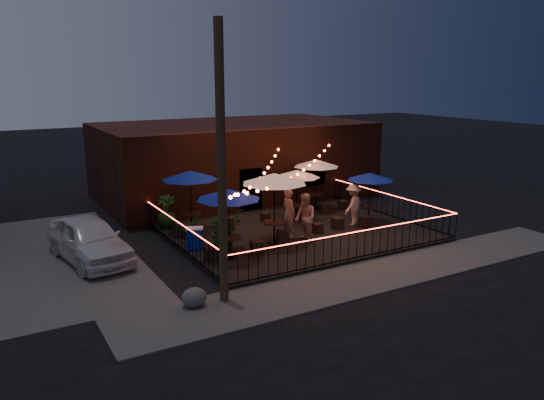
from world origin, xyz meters
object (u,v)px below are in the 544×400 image
(utility_pole, at_px, (221,168))
(cafe_table_2, at_px, (274,179))
(cafe_table_4, at_px, (370,177))
(cafe_table_5, at_px, (316,164))
(cafe_table_0, at_px, (228,195))
(cafe_table_1, at_px, (190,176))
(cooler, at_px, (195,238))
(boulder, at_px, (194,297))
(cafe_table_3, at_px, (297,174))

(utility_pole, xyz_separation_m, cafe_table_2, (3.82, 3.66, -1.33))
(cafe_table_4, height_order, cafe_table_5, cafe_table_5)
(cafe_table_0, height_order, cafe_table_5, cafe_table_0)
(cafe_table_5, bearing_deg, utility_pole, -138.37)
(cafe_table_1, height_order, cooler, cafe_table_1)
(cafe_table_0, relative_size, boulder, 3.25)
(utility_pole, bearing_deg, cafe_table_4, 24.89)
(cafe_table_5, distance_m, cooler, 8.13)
(utility_pole, relative_size, boulder, 9.88)
(cafe_table_2, distance_m, cafe_table_4, 5.12)
(cafe_table_0, height_order, cafe_table_1, cafe_table_1)
(cafe_table_2, relative_size, cafe_table_4, 1.06)
(cooler, bearing_deg, cafe_table_3, 39.95)
(cafe_table_0, xyz_separation_m, cafe_table_2, (2.22, 0.66, 0.23))
(cafe_table_3, relative_size, cooler, 2.98)
(cafe_table_0, relative_size, cafe_table_4, 1.01)
(cafe_table_5, bearing_deg, cafe_table_1, -175.03)
(cafe_table_1, bearing_deg, cafe_table_4, -20.29)
(cafe_table_4, distance_m, cafe_table_5, 3.31)
(utility_pole, relative_size, cafe_table_4, 3.06)
(cafe_table_0, height_order, boulder, cafe_table_0)
(cafe_table_0, bearing_deg, cooler, 114.41)
(boulder, bearing_deg, cafe_table_1, 69.06)
(cafe_table_1, xyz_separation_m, cafe_table_3, (4.70, -0.74, -0.25))
(cafe_table_1, relative_size, boulder, 3.64)
(utility_pole, distance_m, cafe_table_5, 11.23)
(cafe_table_2, relative_size, boulder, 3.41)
(cafe_table_5, bearing_deg, cafe_table_2, -140.31)
(cafe_table_0, height_order, cooler, cafe_table_0)
(cafe_table_4, distance_m, cooler, 8.17)
(cooler, bearing_deg, cafe_table_1, 95.73)
(cafe_table_5, height_order, cooler, cafe_table_5)
(cafe_table_4, bearing_deg, cafe_table_3, 142.58)
(utility_pole, distance_m, cafe_table_2, 5.45)
(utility_pole, distance_m, cooler, 5.76)
(cafe_table_0, distance_m, cafe_table_5, 8.01)
(cafe_table_4, bearing_deg, cafe_table_1, 159.71)
(utility_pole, distance_m, boulder, 3.80)
(cafe_table_1, xyz_separation_m, cafe_table_2, (2.16, -3.14, 0.18))
(cafe_table_2, distance_m, cooler, 3.70)
(utility_pole, relative_size, cafe_table_1, 2.71)
(cafe_table_3, relative_size, boulder, 3.06)
(cafe_table_0, bearing_deg, cafe_table_3, 32.78)
(cafe_table_0, bearing_deg, cafe_table_4, 8.78)
(cafe_table_3, height_order, cafe_table_4, cafe_table_3)
(cooler, bearing_deg, cafe_table_5, 45.33)
(cafe_table_5, bearing_deg, cafe_table_3, -145.92)
(cafe_table_0, distance_m, boulder, 4.43)
(utility_pole, height_order, cafe_table_5, utility_pole)
(cafe_table_0, height_order, cafe_table_2, cafe_table_2)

